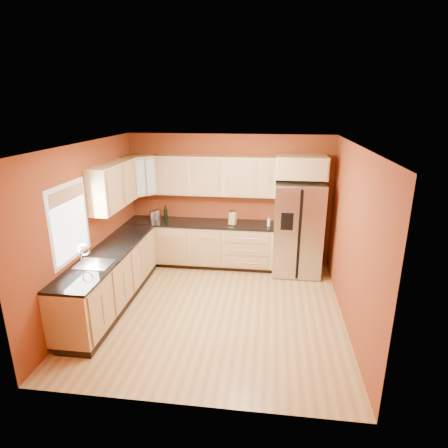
{
  "coord_description": "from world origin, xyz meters",
  "views": [
    {
      "loc": [
        0.82,
        -5.21,
        3.15
      ],
      "look_at": [
        0.04,
        0.9,
        1.16
      ],
      "focal_mm": 30.0,
      "sensor_mm": 36.0,
      "label": 1
    }
  ],
  "objects": [
    {
      "name": "floor",
      "position": [
        0.0,
        0.0,
        0.0
      ],
      "size": [
        4.0,
        4.0,
        0.0
      ],
      "primitive_type": "plane",
      "color": "#AF7D44",
      "rests_on": "ground"
    },
    {
      "name": "canister_left",
      "position": [
        -1.5,
        1.68,
        1.01
      ],
      "size": [
        0.15,
        0.15,
        0.19
      ],
      "primitive_type": "cylinder",
      "rotation": [
        0.0,
        0.0,
        0.37
      ],
      "color": "#BCBCC1",
      "rests_on": "countertop_back"
    },
    {
      "name": "corner_upper_cabinet",
      "position": [
        -1.67,
        1.67,
        1.83
      ],
      "size": [
        0.67,
        0.67,
        0.75
      ],
      "primitive_type": "cube",
      "rotation": [
        0.0,
        0.0,
        0.79
      ],
      "color": "tan",
      "rests_on": "wall_back"
    },
    {
      "name": "countertop_left",
      "position": [
        -1.69,
        0.0,
        0.9
      ],
      "size": [
        0.62,
        2.8,
        0.04
      ],
      "primitive_type": "cube",
      "color": "black",
      "rests_on": "base_cabinets_left"
    },
    {
      "name": "sink_faucet",
      "position": [
        -1.69,
        -0.5,
        1.07
      ],
      "size": [
        0.5,
        0.42,
        0.3
      ],
      "primitive_type": null,
      "color": "silver",
      "rests_on": "countertop_left"
    },
    {
      "name": "base_cabinets_back",
      "position": [
        -0.55,
        1.7,
        0.44
      ],
      "size": [
        2.9,
        0.6,
        0.88
      ],
      "primitive_type": "cube",
      "color": "tan",
      "rests_on": "floor"
    },
    {
      "name": "wall_left",
      "position": [
        -2.0,
        0.0,
        1.3
      ],
      "size": [
        0.04,
        4.0,
        2.6
      ],
      "primitive_type": "cube",
      "color": "maroon",
      "rests_on": "floor"
    },
    {
      "name": "base_cabinets_left",
      "position": [
        -1.7,
        0.0,
        0.44
      ],
      "size": [
        0.6,
        2.8,
        0.88
      ],
      "primitive_type": "cube",
      "color": "tan",
      "rests_on": "floor"
    },
    {
      "name": "upper_cabinets_left",
      "position": [
        -1.83,
        0.72,
        1.83
      ],
      "size": [
        0.33,
        1.35,
        0.75
      ],
      "primitive_type": "cube",
      "color": "tan",
      "rests_on": "wall_left"
    },
    {
      "name": "refrigerator",
      "position": [
        1.35,
        1.62,
        0.89
      ],
      "size": [
        0.9,
        0.75,
        1.78
      ],
      "primitive_type": "cube",
      "color": "#BCBCC1",
      "rests_on": "floor"
    },
    {
      "name": "ceiling",
      "position": [
        0.0,
        0.0,
        2.6
      ],
      "size": [
        4.0,
        4.0,
        0.0
      ],
      "primitive_type": "plane",
      "color": "white",
      "rests_on": "wall_back"
    },
    {
      "name": "knife_block",
      "position": [
        0.11,
        1.62,
        1.04
      ],
      "size": [
        0.15,
        0.15,
        0.25
      ],
      "primitive_type": "cube",
      "rotation": [
        0.0,
        0.0,
        -0.33
      ],
      "color": "#A57D50",
      "rests_on": "countertop_back"
    },
    {
      "name": "wine_bottle_a",
      "position": [
        -1.24,
        1.72,
        1.07
      ],
      "size": [
        0.08,
        0.08,
        0.29
      ],
      "primitive_type": null,
      "rotation": [
        0.0,
        0.0,
        0.24
      ],
      "color": "black",
      "rests_on": "countertop_back"
    },
    {
      "name": "countertop_back",
      "position": [
        -0.55,
        1.69,
        0.9
      ],
      "size": [
        2.9,
        0.62,
        0.04
      ],
      "primitive_type": "cube",
      "color": "black",
      "rests_on": "base_cabinets_back"
    },
    {
      "name": "over_fridge_cabinet",
      "position": [
        1.35,
        1.7,
        2.05
      ],
      "size": [
        0.92,
        0.6,
        0.4
      ],
      "primitive_type": "cube",
      "color": "tan",
      "rests_on": "wall_back"
    },
    {
      "name": "wall_front",
      "position": [
        0.0,
        -2.0,
        1.3
      ],
      "size": [
        4.0,
        0.04,
        2.6
      ],
      "primitive_type": "cube",
      "color": "maroon",
      "rests_on": "floor"
    },
    {
      "name": "wine_bottle_b",
      "position": [
        -1.24,
        1.71,
        1.08
      ],
      "size": [
        0.09,
        0.09,
        0.31
      ],
      "primitive_type": null,
      "rotation": [
        0.0,
        0.0,
        -0.35
      ],
      "color": "black",
      "rests_on": "countertop_back"
    },
    {
      "name": "upper_cabinets_back",
      "position": [
        -0.25,
        1.83,
        1.83
      ],
      "size": [
        2.3,
        0.33,
        0.75
      ],
      "primitive_type": "cube",
      "color": "tan",
      "rests_on": "wall_back"
    },
    {
      "name": "soap_dispenser",
      "position": [
        0.8,
        1.62,
        1.0
      ],
      "size": [
        0.07,
        0.07,
        0.17
      ],
      "primitive_type": "cylinder",
      "rotation": [
        0.0,
        0.0,
        0.34
      ],
      "color": "silver",
      "rests_on": "countertop_back"
    },
    {
      "name": "wall_right",
      "position": [
        2.0,
        0.0,
        1.3
      ],
      "size": [
        0.04,
        4.0,
        2.6
      ],
      "primitive_type": "cube",
      "color": "maroon",
      "rests_on": "floor"
    },
    {
      "name": "canister_right",
      "position": [
        -1.41,
        1.73,
        1.03
      ],
      "size": [
        0.14,
        0.14,
        0.21
      ],
      "primitive_type": "cylinder",
      "rotation": [
        0.0,
        0.0,
        0.08
      ],
      "color": "#BCBCC1",
      "rests_on": "countertop_back"
    },
    {
      "name": "window",
      "position": [
        -1.98,
        -0.5,
        1.55
      ],
      "size": [
        0.03,
        0.9,
        1.0
      ],
      "primitive_type": "cube",
      "color": "white",
      "rests_on": "wall_left"
    },
    {
      "name": "wall_back",
      "position": [
        0.0,
        2.0,
        1.3
      ],
      "size": [
        4.0,
        0.04,
        2.6
      ],
      "primitive_type": "cube",
      "color": "maroon",
      "rests_on": "floor"
    }
  ]
}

